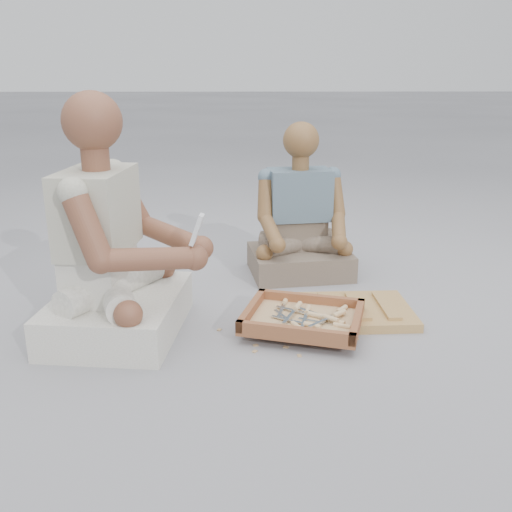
{
  "coord_description": "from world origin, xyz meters",
  "views": [
    {
      "loc": [
        -0.08,
        -2.13,
        1.03
      ],
      "look_at": [
        -0.04,
        0.12,
        0.3
      ],
      "focal_mm": 40.0,
      "sensor_mm": 36.0,
      "label": 1
    }
  ],
  "objects_px": {
    "craftsman": "(113,256)",
    "companion": "(300,225)",
    "carved_panel": "(344,312)",
    "tool_tray": "(303,319)"
  },
  "relations": [
    {
      "from": "craftsman",
      "to": "companion",
      "type": "relative_size",
      "value": 1.22
    },
    {
      "from": "craftsman",
      "to": "companion",
      "type": "xyz_separation_m",
      "value": [
        0.82,
        0.71,
        -0.06
      ]
    },
    {
      "from": "tool_tray",
      "to": "companion",
      "type": "relative_size",
      "value": 0.7
    },
    {
      "from": "carved_panel",
      "to": "craftsman",
      "type": "height_order",
      "value": "craftsman"
    },
    {
      "from": "carved_panel",
      "to": "tool_tray",
      "type": "distance_m",
      "value": 0.26
    },
    {
      "from": "carved_panel",
      "to": "craftsman",
      "type": "distance_m",
      "value": 1.02
    },
    {
      "from": "tool_tray",
      "to": "companion",
      "type": "distance_m",
      "value": 0.76
    },
    {
      "from": "carved_panel",
      "to": "tool_tray",
      "type": "bearing_deg",
      "value": -140.77
    },
    {
      "from": "tool_tray",
      "to": "companion",
      "type": "height_order",
      "value": "companion"
    },
    {
      "from": "craftsman",
      "to": "companion",
      "type": "distance_m",
      "value": 1.08
    }
  ]
}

